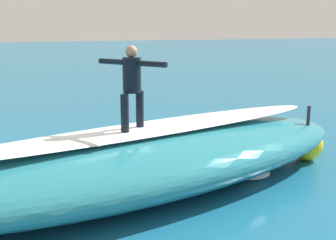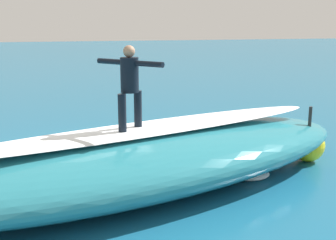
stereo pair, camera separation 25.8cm
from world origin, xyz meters
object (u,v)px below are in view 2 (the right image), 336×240
Objects in this scene: surfer_paddling at (193,136)px; surfboard_riding at (131,131)px; surfboard_paddling at (195,144)px; surfer_riding at (130,81)px; buoy_marker at (308,145)px.

surfboard_riding is at bearing -36.63° from surfer_paddling.
surfboard_riding is at bearing -37.92° from surfboard_paddling.
buoy_marker is at bearing 147.75° from surfer_riding.
surfer_riding is 0.92× the size of surfer_paddling.
buoy_marker is (-4.16, -0.75, -0.77)m from surfboard_riding.
surfboard_riding is 3.51m from surfer_paddling.
surfboard_riding is 0.92m from surfer_riding.
surfer_riding is 0.69× the size of surfboard_paddling.
surfer_paddling is (-2.06, -2.69, -1.84)m from surfer_riding.
surfboard_paddling is 1.34× the size of surfer_paddling.
surfer_paddling is (-2.06, -2.69, -0.92)m from surfboard_riding.
surfer_paddling is (-0.00, -0.12, 0.18)m from surfboard_paddling.
surfer_riding is at bearing 47.58° from surfboard_riding.
surfer_riding reaches higher than surfboard_riding.
surfer_riding is at bearing -37.92° from surfboard_paddling.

